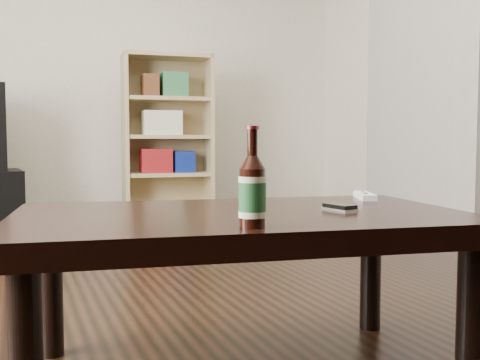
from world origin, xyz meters
name	(u,v)px	position (x,y,z in m)	size (l,w,h in m)	color
floor	(165,304)	(0.00, 0.00, -0.01)	(5.00, 6.00, 0.01)	black
wall_back	(78,62)	(0.00, 3.01, 1.35)	(5.00, 0.02, 2.70)	beige
chimney_breast	(433,46)	(2.35, 1.20, 1.35)	(0.30, 1.20, 2.70)	silver
bookshelf	(166,134)	(0.65, 2.49, 0.71)	(0.76, 0.40, 1.37)	#A08659
coffee_table	(241,234)	(0.03, -0.75, 0.40)	(1.31, 0.88, 0.46)	black
beer_bottle	(252,192)	(-0.05, -1.01, 0.54)	(0.08, 0.08, 0.23)	black
phone	(340,207)	(0.30, -0.82, 0.46)	(0.07, 0.11, 0.02)	#ABAAAD
remote	(365,196)	(0.55, -0.58, 0.47)	(0.11, 0.18, 0.02)	silver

